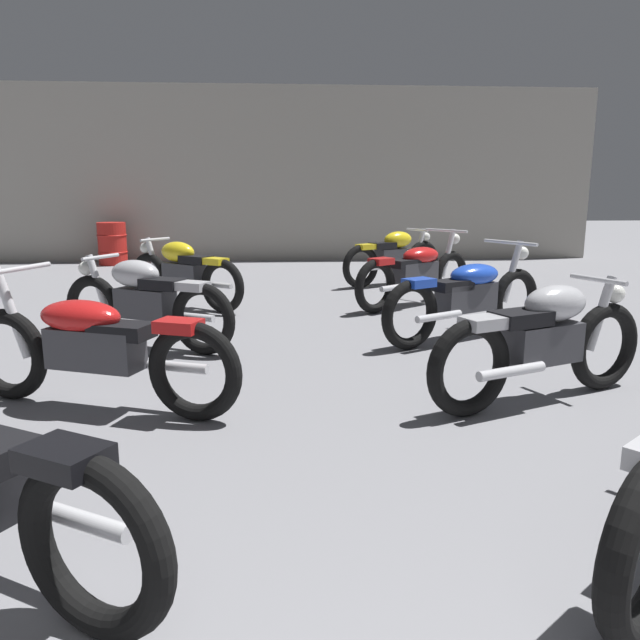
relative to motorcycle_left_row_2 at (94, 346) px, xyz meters
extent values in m
cube|color=#9E998E|center=(1.57, 9.20, 1.35)|extent=(13.03, 0.24, 3.60)
torus|color=black|center=(0.64, -2.28, -0.12)|extent=(0.63, 0.43, 0.67)
cube|color=black|center=(0.55, -2.23, 0.18)|extent=(0.34, 0.31, 0.08)
cylinder|color=silver|center=(0.48, -2.05, -0.14)|extent=(0.51, 0.34, 0.07)
torus|color=black|center=(-0.69, 0.26, -0.12)|extent=(0.67, 0.34, 0.67)
torus|color=black|center=(0.71, -0.27, -0.12)|extent=(0.67, 0.34, 0.67)
cylinder|color=silver|center=(-0.61, 0.23, 0.19)|extent=(0.28, 0.16, 0.66)
cube|color=#38383D|center=(0.01, -0.01, -0.02)|extent=(0.70, 0.46, 0.28)
ellipsoid|color=red|center=(-0.08, 0.03, 0.20)|extent=(0.67, 0.51, 0.22)
cube|color=black|center=(0.22, -0.08, 0.12)|extent=(0.46, 0.37, 0.10)
cube|color=red|center=(0.62, -0.24, 0.18)|extent=(0.33, 0.29, 0.08)
cylinder|color=silver|center=(-0.56, 0.21, 0.50)|extent=(0.28, 0.65, 0.04)
cylinder|color=silver|center=(0.53, -0.06, -0.14)|extent=(0.54, 0.26, 0.07)
torus|color=black|center=(-0.57, 2.00, -0.12)|extent=(0.64, 0.41, 0.67)
torus|color=black|center=(0.58, 1.40, -0.12)|extent=(0.64, 0.41, 0.67)
cylinder|color=silver|center=(-0.50, 1.97, 0.14)|extent=(0.25, 0.17, 0.56)
cube|color=#38383D|center=(0.00, 1.70, -0.02)|extent=(0.62, 0.48, 0.28)
ellipsoid|color=#B7B7BC|center=(-0.09, 1.75, 0.26)|extent=(0.59, 0.49, 0.26)
cube|color=black|center=(0.20, 1.60, 0.18)|extent=(0.47, 0.40, 0.10)
cube|color=#B7B7BC|center=(0.49, 1.45, 0.18)|extent=(0.34, 0.31, 0.08)
cylinder|color=silver|center=(-0.45, 1.94, 0.40)|extent=(0.25, 0.44, 0.04)
sphere|color=white|center=(-0.63, 2.03, 0.28)|extent=(0.14, 0.14, 0.14)
cylinder|color=silver|center=(0.42, 1.63, -0.14)|extent=(0.52, 0.32, 0.07)
torus|color=black|center=(-0.44, 4.16, -0.12)|extent=(0.60, 0.50, 0.67)
torus|color=black|center=(0.59, 3.37, -0.12)|extent=(0.60, 0.50, 0.67)
cylinder|color=silver|center=(-0.38, 4.11, 0.14)|extent=(0.24, 0.20, 0.56)
cube|color=#38383D|center=(0.08, 3.77, -0.02)|extent=(0.60, 0.54, 0.28)
ellipsoid|color=yellow|center=(0.00, 3.83, 0.26)|extent=(0.58, 0.54, 0.26)
cube|color=black|center=(0.25, 3.63, 0.18)|extent=(0.46, 0.43, 0.10)
cube|color=yellow|center=(0.51, 3.43, 0.18)|extent=(0.34, 0.33, 0.08)
cylinder|color=silver|center=(-0.33, 4.08, 0.40)|extent=(0.32, 0.40, 0.04)
sphere|color=white|center=(-0.49, 4.20, 0.28)|extent=(0.14, 0.14, 0.14)
cylinder|color=silver|center=(0.47, 3.63, -0.14)|extent=(0.48, 0.39, 0.07)
torus|color=black|center=(3.73, 0.17, -0.12)|extent=(0.66, 0.36, 0.67)
torus|color=black|center=(2.52, -0.32, -0.12)|extent=(0.66, 0.36, 0.67)
cylinder|color=silver|center=(3.65, 0.14, 0.14)|extent=(0.25, 0.16, 0.56)
cube|color=#38383D|center=(3.12, -0.07, -0.02)|extent=(0.62, 0.44, 0.28)
ellipsoid|color=#B7B7BC|center=(3.22, -0.04, 0.26)|extent=(0.59, 0.46, 0.26)
cube|color=black|center=(2.92, -0.16, 0.18)|extent=(0.46, 0.37, 0.10)
cube|color=#B7B7BC|center=(2.62, -0.28, 0.18)|extent=(0.34, 0.29, 0.08)
cylinder|color=silver|center=(3.60, 0.12, 0.40)|extent=(0.22, 0.46, 0.04)
sphere|color=white|center=(3.78, 0.20, 0.28)|extent=(0.14, 0.14, 0.14)
cylinder|color=silver|center=(2.80, -0.35, -0.14)|extent=(0.54, 0.27, 0.07)
torus|color=black|center=(3.82, 2.19, -0.12)|extent=(0.64, 0.42, 0.67)
torus|color=black|center=(2.51, 1.46, -0.12)|extent=(0.64, 0.42, 0.67)
cylinder|color=silver|center=(3.75, 2.15, 0.19)|extent=(0.27, 0.20, 0.66)
cube|color=#38383D|center=(3.16, 1.82, -0.02)|extent=(0.69, 0.53, 0.28)
ellipsoid|color=blue|center=(3.25, 1.87, 0.20)|extent=(0.68, 0.57, 0.22)
cube|color=black|center=(2.97, 1.72, 0.12)|extent=(0.47, 0.41, 0.10)
cube|color=blue|center=(2.60, 1.50, 0.18)|extent=(0.34, 0.31, 0.08)
cylinder|color=silver|center=(3.70, 2.12, 0.50)|extent=(0.36, 0.61, 0.04)
sphere|color=white|center=(3.87, 2.22, 0.38)|extent=(0.14, 0.14, 0.14)
cylinder|color=silver|center=(2.79, 1.46, -0.14)|extent=(0.51, 0.33, 0.07)
torus|color=black|center=(3.66, 4.13, -0.12)|extent=(0.60, 0.49, 0.67)
torus|color=black|center=(2.46, 3.22, -0.12)|extent=(0.60, 0.49, 0.67)
cylinder|color=silver|center=(3.59, 4.08, 0.19)|extent=(0.26, 0.22, 0.66)
cube|color=#38383D|center=(3.06, 3.67, -0.02)|extent=(0.67, 0.59, 0.28)
ellipsoid|color=red|center=(3.14, 3.73, 0.20)|extent=(0.67, 0.62, 0.22)
cube|color=black|center=(2.88, 3.54, 0.12)|extent=(0.46, 0.43, 0.10)
cube|color=red|center=(2.54, 3.28, 0.18)|extent=(0.34, 0.33, 0.08)
cylinder|color=silver|center=(3.55, 4.04, 0.50)|extent=(0.44, 0.56, 0.04)
sphere|color=white|center=(3.71, 4.16, 0.38)|extent=(0.14, 0.14, 0.14)
cylinder|color=silver|center=(2.74, 3.27, -0.14)|extent=(0.48, 0.39, 0.07)
torus|color=black|center=(3.67, 5.84, -0.12)|extent=(0.63, 0.43, 0.67)
torus|color=black|center=(2.55, 5.19, -0.12)|extent=(0.63, 0.43, 0.67)
cylinder|color=silver|center=(3.60, 5.80, 0.14)|extent=(0.24, 0.18, 0.56)
cube|color=#38383D|center=(3.11, 5.51, -0.02)|extent=(0.61, 0.50, 0.28)
ellipsoid|color=yellow|center=(3.20, 5.56, 0.26)|extent=(0.59, 0.50, 0.26)
cube|color=black|center=(2.92, 5.40, 0.18)|extent=(0.47, 0.41, 0.10)
cube|color=yellow|center=(2.63, 5.24, 0.18)|extent=(0.34, 0.31, 0.08)
cylinder|color=silver|center=(3.55, 5.77, 0.40)|extent=(0.27, 0.43, 0.04)
sphere|color=white|center=(3.72, 5.87, 0.28)|extent=(0.14, 0.14, 0.14)
cylinder|color=silver|center=(2.83, 5.20, -0.14)|extent=(0.51, 0.34, 0.07)
cylinder|color=red|center=(-2.04, 8.56, -0.03)|extent=(0.56, 0.56, 0.85)
torus|color=red|center=(-2.04, 8.56, 0.14)|extent=(0.59, 0.59, 0.03)
torus|color=red|center=(-2.04, 8.56, -0.20)|extent=(0.59, 0.59, 0.03)
camera|label=1|loc=(1.26, -4.18, 1.05)|focal=34.59mm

